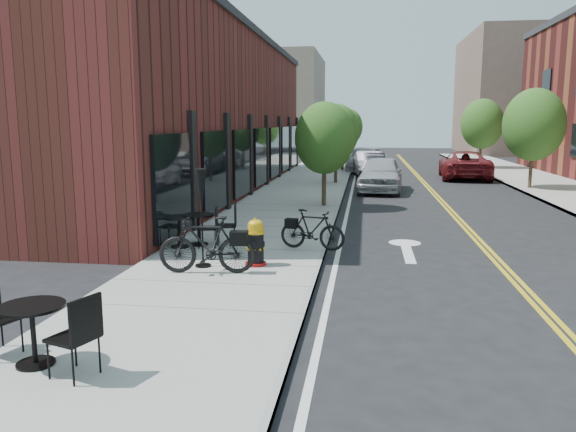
{
  "coord_description": "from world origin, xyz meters",
  "views": [
    {
      "loc": [
        0.93,
        -11.66,
        3.19
      ],
      "look_at": [
        -0.87,
        1.24,
        1.0
      ],
      "focal_mm": 35.0,
      "sensor_mm": 36.0,
      "label": 1
    }
  ],
  "objects_px": {
    "bicycle_right": "(312,230)",
    "bistro_set_c": "(198,225)",
    "bicycle_left": "(207,245)",
    "bistro_set_a": "(33,326)",
    "bistro_set_b": "(180,227)",
    "fire_hydrant": "(256,243)",
    "parked_car_b": "(370,164)",
    "parked_car_far": "(464,165)",
    "parked_car_a": "(381,174)",
    "patio_umbrella": "(201,197)",
    "parked_car_c": "(364,160)"
  },
  "relations": [
    {
      "from": "fire_hydrant",
      "to": "bistro_set_a",
      "type": "distance_m",
      "value": 5.66
    },
    {
      "from": "patio_umbrella",
      "to": "parked_car_c",
      "type": "bearing_deg",
      "value": 82.73
    },
    {
      "from": "fire_hydrant",
      "to": "patio_umbrella",
      "type": "relative_size",
      "value": 0.49
    },
    {
      "from": "bistro_set_c",
      "to": "bicycle_right",
      "type": "bearing_deg",
      "value": -13.39
    },
    {
      "from": "bistro_set_a",
      "to": "bistro_set_b",
      "type": "xyz_separation_m",
      "value": [
        -0.39,
        6.85,
        -0.02
      ]
    },
    {
      "from": "fire_hydrant",
      "to": "bistro_set_b",
      "type": "height_order",
      "value": "fire_hydrant"
    },
    {
      "from": "patio_umbrella",
      "to": "bistro_set_b",
      "type": "bearing_deg",
      "value": 122.25
    },
    {
      "from": "bistro_set_b",
      "to": "parked_car_far",
      "type": "distance_m",
      "value": 22.24
    },
    {
      "from": "bistro_set_c",
      "to": "parked_car_a",
      "type": "xyz_separation_m",
      "value": [
        4.82,
        12.79,
        0.19
      ]
    },
    {
      "from": "bistro_set_c",
      "to": "patio_umbrella",
      "type": "height_order",
      "value": "patio_umbrella"
    },
    {
      "from": "bistro_set_a",
      "to": "bistro_set_c",
      "type": "bearing_deg",
      "value": 109.26
    },
    {
      "from": "fire_hydrant",
      "to": "parked_car_a",
      "type": "distance_m",
      "value": 14.9
    },
    {
      "from": "bistro_set_c",
      "to": "parked_car_b",
      "type": "relative_size",
      "value": 0.42
    },
    {
      "from": "bicycle_right",
      "to": "parked_car_far",
      "type": "distance_m",
      "value": 20.76
    },
    {
      "from": "parked_car_far",
      "to": "bistro_set_a",
      "type": "bearing_deg",
      "value": 74.19
    },
    {
      "from": "bicycle_left",
      "to": "parked_car_far",
      "type": "xyz_separation_m",
      "value": [
        8.71,
        22.09,
        0.07
      ]
    },
    {
      "from": "parked_car_c",
      "to": "bistro_set_a",
      "type": "bearing_deg",
      "value": -93.46
    },
    {
      "from": "bistro_set_a",
      "to": "parked_car_far",
      "type": "xyz_separation_m",
      "value": [
        9.67,
        26.68,
        0.15
      ]
    },
    {
      "from": "patio_umbrella",
      "to": "fire_hydrant",
      "type": "bearing_deg",
      "value": 13.59
    },
    {
      "from": "patio_umbrella",
      "to": "parked_car_c",
      "type": "distance_m",
      "value": 26.07
    },
    {
      "from": "bistro_set_c",
      "to": "parked_car_b",
      "type": "distance_m",
      "value": 19.87
    },
    {
      "from": "bistro_set_a",
      "to": "parked_car_c",
      "type": "height_order",
      "value": "parked_car_c"
    },
    {
      "from": "parked_car_far",
      "to": "bicycle_left",
      "type": "bearing_deg",
      "value": 72.58
    },
    {
      "from": "bicycle_left",
      "to": "patio_umbrella",
      "type": "relative_size",
      "value": 0.94
    },
    {
      "from": "bicycle_left",
      "to": "parked_car_far",
      "type": "bearing_deg",
      "value": 152.11
    },
    {
      "from": "bicycle_left",
      "to": "parked_car_far",
      "type": "relative_size",
      "value": 0.35
    },
    {
      "from": "bicycle_right",
      "to": "parked_car_b",
      "type": "xyz_separation_m",
      "value": [
        1.47,
        19.5,
        0.15
      ]
    },
    {
      "from": "bistro_set_b",
      "to": "parked_car_a",
      "type": "xyz_separation_m",
      "value": [
        5.2,
        13.11,
        0.2
      ]
    },
    {
      "from": "patio_umbrella",
      "to": "bicycle_left",
      "type": "bearing_deg",
      "value": -64.22
    },
    {
      "from": "bicycle_right",
      "to": "bistro_set_b",
      "type": "height_order",
      "value": "bistro_set_b"
    },
    {
      "from": "fire_hydrant",
      "to": "bicycle_right",
      "type": "xyz_separation_m",
      "value": [
        1.06,
        1.69,
        -0.0
      ]
    },
    {
      "from": "parked_car_b",
      "to": "bicycle_right",
      "type": "bearing_deg",
      "value": -100.14
    },
    {
      "from": "bicycle_right",
      "to": "bistro_set_b",
      "type": "distance_m",
      "value": 3.28
    },
    {
      "from": "fire_hydrant",
      "to": "parked_car_far",
      "type": "distance_m",
      "value": 22.72
    },
    {
      "from": "bicycle_left",
      "to": "parked_car_b",
      "type": "height_order",
      "value": "parked_car_b"
    },
    {
      "from": "parked_car_b",
      "to": "bistro_set_b",
      "type": "bearing_deg",
      "value": -109.36
    },
    {
      "from": "bistro_set_b",
      "to": "fire_hydrant",
      "type": "bearing_deg",
      "value": -44.54
    },
    {
      "from": "bistro_set_a",
      "to": "patio_umbrella",
      "type": "height_order",
      "value": "patio_umbrella"
    },
    {
      "from": "bicycle_left",
      "to": "bicycle_right",
      "type": "relative_size",
      "value": 1.21
    },
    {
      "from": "patio_umbrella",
      "to": "bicycle_right",
      "type": "bearing_deg",
      "value": 42.15
    },
    {
      "from": "bicycle_left",
      "to": "parked_car_a",
      "type": "xyz_separation_m",
      "value": [
        3.85,
        15.37,
        0.1
      ]
    },
    {
      "from": "bistro_set_c",
      "to": "parked_car_a",
      "type": "height_order",
      "value": "parked_car_a"
    },
    {
      "from": "bistro_set_b",
      "to": "parked_car_c",
      "type": "height_order",
      "value": "parked_car_c"
    },
    {
      "from": "bistro_set_b",
      "to": "bistro_set_c",
      "type": "height_order",
      "value": "bistro_set_c"
    },
    {
      "from": "bicycle_left",
      "to": "bicycle_right",
      "type": "distance_m",
      "value": 3.13
    },
    {
      "from": "bicycle_left",
      "to": "bistro_set_c",
      "type": "xyz_separation_m",
      "value": [
        -0.97,
        2.58,
        -0.08
      ]
    },
    {
      "from": "fire_hydrant",
      "to": "bistro_set_a",
      "type": "xyz_separation_m",
      "value": [
        -1.81,
        -5.36,
        0.03
      ]
    },
    {
      "from": "parked_car_a",
      "to": "bistro_set_a",
      "type": "bearing_deg",
      "value": -99.4
    },
    {
      "from": "patio_umbrella",
      "to": "parked_car_far",
      "type": "distance_m",
      "value": 23.38
    },
    {
      "from": "bicycle_right",
      "to": "bistro_set_c",
      "type": "distance_m",
      "value": 2.89
    }
  ]
}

